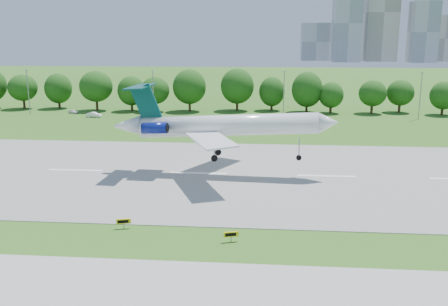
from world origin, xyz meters
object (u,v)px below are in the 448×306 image
service_vehicle_a (94,115)px  service_vehicle_b (73,111)px  airliner (217,125)px  taxi_sign_left (124,221)px

service_vehicle_a → service_vehicle_b: 9.94m
airliner → service_vehicle_b: size_ratio=10.47×
taxi_sign_left → service_vehicle_a: size_ratio=0.40×
airliner → service_vehicle_a: bearing=128.5°
service_vehicle_a → service_vehicle_b: service_vehicle_a is taller
service_vehicle_b → airliner: bearing=-112.7°
airliner → taxi_sign_left: 26.03m
airliner → taxi_sign_left: airliner is taller
airliner → service_vehicle_a: airliner is taller
taxi_sign_left → service_vehicle_b: size_ratio=0.49×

